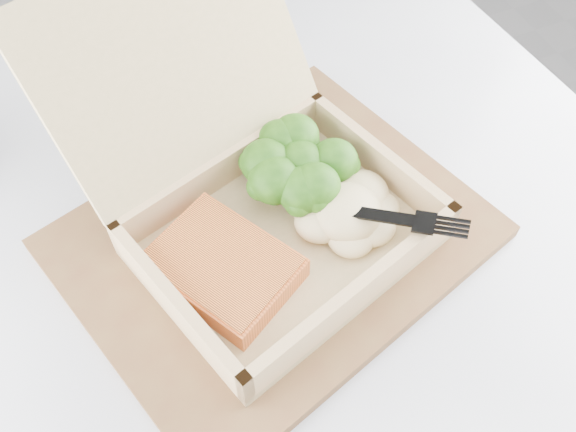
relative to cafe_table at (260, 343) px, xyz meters
name	(u,v)px	position (x,y,z in m)	size (l,w,h in m)	color
cafe_table	(260,343)	(0.00, 0.00, 0.00)	(0.89, 0.89, 0.74)	black
serving_tray	(273,238)	(0.02, 0.01, 0.20)	(0.36, 0.29, 0.02)	brown
takeout_container	(248,178)	(0.01, 0.04, 0.26)	(0.32, 0.35, 0.20)	tan
salmon_fillet	(223,268)	(-0.03, -0.02, 0.23)	(0.09, 0.12, 0.02)	#CE6128
broccoli_pile	(300,169)	(0.07, 0.05, 0.24)	(0.11, 0.11, 0.04)	#3B7A1B
mashed_potatoes	(347,212)	(0.09, -0.01, 0.23)	(0.10, 0.09, 0.04)	tan
plastic_fork	(327,205)	(0.07, -0.01, 0.25)	(0.13, 0.12, 0.02)	black
receipt	(176,125)	(-0.01, 0.19, 0.19)	(0.07, 0.13, 0.00)	white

